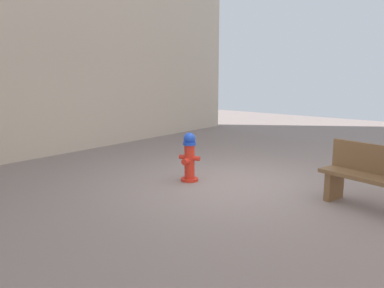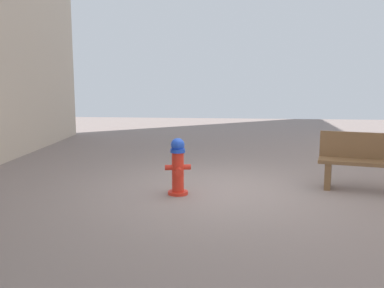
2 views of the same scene
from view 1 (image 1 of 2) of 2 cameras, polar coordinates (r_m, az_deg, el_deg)
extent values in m
plane|color=gray|center=(7.19, 5.47, -5.78)|extent=(23.40, 23.40, 0.00)
cylinder|color=red|center=(7.34, -0.37, -5.20)|extent=(0.32, 0.32, 0.05)
cylinder|color=red|center=(7.25, -0.37, -2.60)|extent=(0.19, 0.19, 0.63)
cylinder|color=blue|center=(7.18, -0.37, 0.10)|extent=(0.24, 0.24, 0.06)
sphere|color=blue|center=(7.17, -0.37, 0.81)|extent=(0.22, 0.22, 0.22)
cylinder|color=red|center=(7.17, 0.63, -2.12)|extent=(0.15, 0.11, 0.09)
cylinder|color=red|center=(7.30, -1.36, -1.91)|extent=(0.15, 0.11, 0.09)
cylinder|color=red|center=(7.11, -0.94, -2.57)|extent=(0.14, 0.16, 0.11)
cube|color=brown|center=(6.64, 20.07, -5.74)|extent=(0.19, 0.41, 0.45)
cube|color=brown|center=(6.26, 25.28, -4.66)|extent=(1.71, 0.83, 0.06)
cube|color=brown|center=(6.37, 26.26, -2.18)|extent=(1.61, 0.46, 0.44)
camera|label=2|loc=(3.93, -73.35, 2.21)|focal=41.95mm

